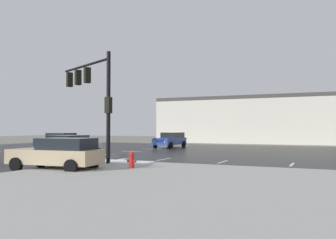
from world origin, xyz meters
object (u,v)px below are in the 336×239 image
sedan_silver (73,146)px  sedan_navy (57,141)px  traffic_signal_mast (93,89)px  sedan_tan (58,153)px  fire_hydrant (132,160)px  sedan_blue (171,140)px

sedan_silver → sedan_navy: size_ratio=0.99×
traffic_signal_mast → sedan_silver: 5.01m
traffic_signal_mast → sedan_tan: traffic_signal_mast is taller
sedan_silver → sedan_navy: (-8.32, 7.84, 0.00)m
traffic_signal_mast → sedan_silver: (-2.98, 1.88, -3.56)m
fire_hydrant → traffic_signal_mast: bearing=149.6°
fire_hydrant → sedan_blue: 20.72m
sedan_navy → fire_hydrant: bearing=148.2°
fire_hydrant → sedan_blue: (-6.75, 19.58, 0.32)m
sedan_silver → fire_hydrant: bearing=-125.9°
sedan_blue → sedan_tan: 21.36m
fire_hydrant → sedan_tan: 3.57m
traffic_signal_mast → sedan_tan: 5.33m
traffic_signal_mast → fire_hydrant: bearing=176.2°
sedan_navy → sedan_tan: same height
sedan_blue → fire_hydrant: bearing=21.7°
fire_hydrant → sedan_tan: bearing=-155.4°
sedan_tan → traffic_signal_mast: bearing=-82.9°
sedan_silver → sedan_navy: 11.44m
sedan_navy → traffic_signal_mast: bearing=145.7°
traffic_signal_mast → sedan_blue: bearing=-54.7°
traffic_signal_mast → sedan_navy: (-11.30, 9.72, -3.56)m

